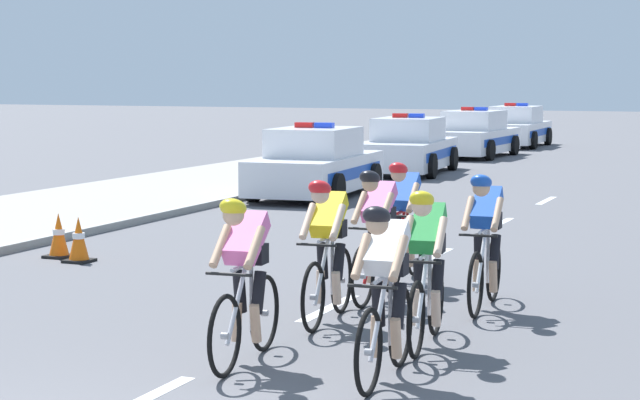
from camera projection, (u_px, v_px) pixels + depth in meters
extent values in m
cube|color=gray|center=(103.00, 202.00, 23.03)|extent=(4.59, 60.00, 0.12)
cube|color=#9E9E99|center=(201.00, 206.00, 22.19)|extent=(0.16, 60.00, 0.13)
cube|color=white|center=(329.00, 308.00, 12.79)|extent=(0.14, 1.60, 0.01)
cube|color=white|center=(434.00, 256.00, 16.46)|extent=(0.14, 1.60, 0.01)
cube|color=white|center=(500.00, 223.00, 20.14)|extent=(0.14, 1.60, 0.01)
cube|color=white|center=(546.00, 201.00, 23.81)|extent=(0.14, 1.60, 0.01)
torus|color=black|center=(225.00, 336.00, 9.82)|extent=(0.11, 0.72, 0.72)
cylinder|color=#99999E|center=(225.00, 336.00, 9.82)|extent=(0.07, 0.07, 0.06)
torus|color=black|center=(265.00, 313.00, 10.77)|extent=(0.11, 0.72, 0.72)
cylinder|color=#99999E|center=(265.00, 313.00, 10.77)|extent=(0.07, 0.07, 0.06)
cylinder|color=silver|center=(243.00, 266.00, 10.19)|extent=(0.09, 0.55, 0.04)
cylinder|color=silver|center=(236.00, 305.00, 10.06)|extent=(0.08, 0.48, 0.63)
cylinder|color=silver|center=(251.00, 295.00, 10.41)|extent=(0.04, 0.04, 0.65)
cylinder|color=black|center=(229.00, 274.00, 9.86)|extent=(0.42, 0.07, 0.03)
cube|color=black|center=(251.00, 258.00, 10.38)|extent=(0.12, 0.23, 0.05)
cube|color=pink|center=(246.00, 238.00, 10.24)|extent=(0.33, 0.57, 0.46)
cube|color=black|center=(251.00, 254.00, 10.36)|extent=(0.30, 0.22, 0.18)
cylinder|color=black|center=(258.00, 293.00, 10.33)|extent=(0.13, 0.23, 0.40)
cylinder|color=tan|center=(255.00, 323.00, 10.28)|extent=(0.10, 0.16, 0.36)
cylinder|color=black|center=(240.00, 292.00, 10.38)|extent=(0.13, 0.18, 0.40)
cylinder|color=tan|center=(237.00, 322.00, 10.33)|extent=(0.10, 0.13, 0.36)
cylinder|color=tan|center=(254.00, 248.00, 9.99)|extent=(0.11, 0.41, 0.35)
cylinder|color=tan|center=(220.00, 246.00, 10.09)|extent=(0.11, 0.41, 0.35)
sphere|color=tan|center=(233.00, 215.00, 9.93)|extent=(0.19, 0.19, 0.19)
ellipsoid|color=yellow|center=(233.00, 208.00, 9.91)|extent=(0.26, 0.33, 0.24)
torus|color=black|center=(369.00, 352.00, 9.25)|extent=(0.09, 0.73, 0.72)
cylinder|color=#99999E|center=(369.00, 352.00, 9.25)|extent=(0.06, 0.06, 0.06)
torus|color=black|center=(401.00, 327.00, 10.19)|extent=(0.09, 0.73, 0.72)
cylinder|color=#99999E|center=(401.00, 327.00, 10.19)|extent=(0.06, 0.06, 0.06)
cylinder|color=silver|center=(384.00, 277.00, 9.61)|extent=(0.07, 0.55, 0.04)
cylinder|color=silver|center=(378.00, 319.00, 9.48)|extent=(0.07, 0.48, 0.63)
cylinder|color=silver|center=(390.00, 308.00, 9.83)|extent=(0.04, 0.04, 0.65)
cylinder|color=black|center=(372.00, 287.00, 9.28)|extent=(0.42, 0.05, 0.03)
cube|color=black|center=(391.00, 269.00, 9.80)|extent=(0.11, 0.23, 0.05)
cube|color=white|center=(387.00, 247.00, 9.66)|extent=(0.31, 0.57, 0.44)
cube|color=black|center=(390.00, 264.00, 9.78)|extent=(0.29, 0.22, 0.18)
cylinder|color=black|center=(399.00, 306.00, 9.74)|extent=(0.12, 0.23, 0.40)
cylinder|color=tan|center=(396.00, 338.00, 9.70)|extent=(0.10, 0.16, 0.36)
cylinder|color=black|center=(378.00, 304.00, 9.80)|extent=(0.12, 0.18, 0.40)
cylinder|color=tan|center=(376.00, 337.00, 9.75)|extent=(0.10, 0.13, 0.36)
cylinder|color=tan|center=(399.00, 258.00, 9.41)|extent=(0.10, 0.41, 0.35)
cylinder|color=tan|center=(361.00, 256.00, 9.51)|extent=(0.10, 0.41, 0.35)
sphere|color=tan|center=(377.00, 224.00, 9.35)|extent=(0.19, 0.19, 0.19)
ellipsoid|color=black|center=(377.00, 216.00, 9.33)|extent=(0.25, 0.33, 0.24)
torus|color=black|center=(313.00, 297.00, 11.54)|extent=(0.11, 0.73, 0.72)
cylinder|color=#99999E|center=(313.00, 297.00, 11.54)|extent=(0.06, 0.06, 0.06)
torus|color=black|center=(342.00, 280.00, 12.49)|extent=(0.11, 0.73, 0.72)
cylinder|color=#99999E|center=(342.00, 280.00, 12.49)|extent=(0.06, 0.06, 0.06)
cylinder|color=silver|center=(327.00, 238.00, 11.91)|extent=(0.08, 0.55, 0.04)
cylinder|color=silver|center=(322.00, 272.00, 11.78)|extent=(0.08, 0.48, 0.63)
cylinder|color=silver|center=(332.00, 264.00, 12.13)|extent=(0.04, 0.04, 0.65)
cylinder|color=black|center=(316.00, 245.00, 11.58)|extent=(0.42, 0.06, 0.03)
cube|color=black|center=(332.00, 232.00, 12.09)|extent=(0.12, 0.23, 0.05)
cube|color=yellow|center=(329.00, 214.00, 11.95)|extent=(0.32, 0.57, 0.46)
cube|color=black|center=(332.00, 228.00, 12.08)|extent=(0.30, 0.22, 0.18)
cylinder|color=black|center=(339.00, 262.00, 12.04)|extent=(0.13, 0.23, 0.40)
cylinder|color=beige|center=(337.00, 288.00, 12.00)|extent=(0.10, 0.16, 0.36)
cylinder|color=black|center=(322.00, 261.00, 12.10)|extent=(0.12, 0.18, 0.40)
cylinder|color=beige|center=(320.00, 287.00, 12.05)|extent=(0.10, 0.13, 0.36)
cylinder|color=beige|center=(338.00, 222.00, 11.71)|extent=(0.11, 0.41, 0.35)
cylinder|color=beige|center=(308.00, 221.00, 11.80)|extent=(0.11, 0.41, 0.35)
sphere|color=beige|center=(320.00, 194.00, 11.64)|extent=(0.19, 0.19, 0.19)
ellipsoid|color=red|center=(320.00, 188.00, 11.63)|extent=(0.26, 0.33, 0.24)
torus|color=black|center=(416.00, 320.00, 10.48)|extent=(0.13, 0.72, 0.72)
cylinder|color=#99999E|center=(416.00, 320.00, 10.48)|extent=(0.07, 0.07, 0.06)
torus|color=black|center=(436.00, 299.00, 11.43)|extent=(0.13, 0.72, 0.72)
cylinder|color=#99999E|center=(436.00, 299.00, 11.43)|extent=(0.07, 0.07, 0.06)
cylinder|color=white|center=(426.00, 254.00, 10.85)|extent=(0.10, 0.55, 0.04)
cylinder|color=white|center=(422.00, 291.00, 10.72)|extent=(0.09, 0.48, 0.63)
cylinder|color=white|center=(430.00, 282.00, 11.07)|extent=(0.04, 0.04, 0.65)
cylinder|color=black|center=(419.00, 262.00, 10.52)|extent=(0.42, 0.08, 0.03)
cube|color=black|center=(430.00, 247.00, 11.04)|extent=(0.12, 0.23, 0.05)
cube|color=green|center=(428.00, 228.00, 10.90)|extent=(0.34, 0.57, 0.46)
cube|color=black|center=(430.00, 243.00, 11.02)|extent=(0.30, 0.23, 0.18)
cylinder|color=black|center=(438.00, 280.00, 10.99)|extent=(0.13, 0.23, 0.40)
cylinder|color=beige|center=(436.00, 308.00, 10.94)|extent=(0.11, 0.16, 0.36)
cylinder|color=black|center=(419.00, 279.00, 11.04)|extent=(0.13, 0.18, 0.40)
cylinder|color=beige|center=(417.00, 307.00, 10.99)|extent=(0.10, 0.13, 0.36)
cylinder|color=beige|center=(440.00, 237.00, 10.65)|extent=(0.12, 0.41, 0.35)
cylinder|color=beige|center=(407.00, 236.00, 10.74)|extent=(0.12, 0.41, 0.35)
sphere|color=beige|center=(422.00, 206.00, 10.58)|extent=(0.19, 0.19, 0.19)
ellipsoid|color=yellow|center=(422.00, 199.00, 10.57)|extent=(0.26, 0.34, 0.24)
torus|color=black|center=(363.00, 276.00, 12.75)|extent=(0.05, 0.72, 0.72)
cylinder|color=#99999E|center=(363.00, 276.00, 12.75)|extent=(0.06, 0.06, 0.06)
torus|color=black|center=(392.00, 263.00, 13.67)|extent=(0.05, 0.72, 0.72)
cylinder|color=#99999E|center=(392.00, 263.00, 13.67)|extent=(0.06, 0.06, 0.06)
cylinder|color=#B21919|center=(377.00, 223.00, 13.10)|extent=(0.04, 0.55, 0.04)
cylinder|color=#B21919|center=(371.00, 254.00, 12.98)|extent=(0.04, 0.48, 0.63)
cylinder|color=#B21919|center=(382.00, 247.00, 13.32)|extent=(0.04, 0.04, 0.65)
cylinder|color=black|center=(366.00, 229.00, 12.78)|extent=(0.42, 0.03, 0.03)
cube|color=black|center=(382.00, 218.00, 13.28)|extent=(0.10, 0.22, 0.05)
cube|color=pink|center=(379.00, 202.00, 13.15)|extent=(0.28, 0.55, 0.46)
cube|color=black|center=(382.00, 215.00, 13.27)|extent=(0.28, 0.20, 0.18)
cylinder|color=black|center=(388.00, 245.00, 13.23)|extent=(0.11, 0.22, 0.40)
cylinder|color=tan|center=(386.00, 269.00, 13.18)|extent=(0.09, 0.15, 0.36)
cylinder|color=black|center=(373.00, 244.00, 13.30)|extent=(0.11, 0.17, 0.40)
cylinder|color=tan|center=(371.00, 268.00, 13.25)|extent=(0.09, 0.12, 0.36)
cylinder|color=tan|center=(386.00, 209.00, 12.89)|extent=(0.08, 0.40, 0.35)
cylinder|color=tan|center=(359.00, 208.00, 13.02)|extent=(0.08, 0.40, 0.35)
sphere|color=tan|center=(370.00, 183.00, 12.85)|extent=(0.19, 0.19, 0.19)
ellipsoid|color=black|center=(370.00, 178.00, 12.83)|extent=(0.23, 0.31, 0.24)
torus|color=black|center=(476.00, 285.00, 12.22)|extent=(0.08, 0.73, 0.72)
cylinder|color=#99999E|center=(476.00, 285.00, 12.22)|extent=(0.06, 0.06, 0.06)
torus|color=black|center=(494.00, 270.00, 13.16)|extent=(0.08, 0.73, 0.72)
cylinder|color=#99999E|center=(494.00, 270.00, 13.16)|extent=(0.06, 0.06, 0.06)
cylinder|color=white|center=(485.00, 230.00, 12.58)|extent=(0.07, 0.55, 0.04)
cylinder|color=white|center=(481.00, 261.00, 12.45)|extent=(0.07, 0.48, 0.63)
cylinder|color=white|center=(488.00, 254.00, 12.80)|extent=(0.04, 0.04, 0.65)
cylinder|color=black|center=(478.00, 236.00, 12.26)|extent=(0.42, 0.05, 0.03)
cube|color=black|center=(488.00, 224.00, 12.77)|extent=(0.11, 0.23, 0.05)
cube|color=blue|center=(486.00, 207.00, 12.63)|extent=(0.31, 0.57, 0.44)
cube|color=black|center=(488.00, 220.00, 12.75)|extent=(0.29, 0.21, 0.18)
cylinder|color=black|center=(495.00, 252.00, 12.71)|extent=(0.12, 0.23, 0.40)
cylinder|color=tan|center=(493.00, 277.00, 12.67)|extent=(0.10, 0.16, 0.36)
cylinder|color=black|center=(479.00, 251.00, 12.77)|extent=(0.12, 0.17, 0.40)
cylinder|color=tan|center=(477.00, 276.00, 12.73)|extent=(0.10, 0.13, 0.36)
cylinder|color=tan|center=(497.00, 214.00, 12.38)|extent=(0.10, 0.40, 0.35)
cylinder|color=tan|center=(468.00, 213.00, 12.49)|extent=(0.10, 0.40, 0.35)
sphere|color=tan|center=(481.00, 188.00, 12.32)|extent=(0.19, 0.19, 0.19)
ellipsoid|color=blue|center=(481.00, 182.00, 12.30)|extent=(0.25, 0.33, 0.24)
torus|color=black|center=(393.00, 259.00, 13.93)|extent=(0.08, 0.73, 0.72)
cylinder|color=#99999E|center=(393.00, 259.00, 13.93)|extent=(0.06, 0.06, 0.06)
torus|color=black|center=(414.00, 248.00, 14.86)|extent=(0.08, 0.73, 0.72)
cylinder|color=#99999E|center=(414.00, 248.00, 14.86)|extent=(0.06, 0.06, 0.06)
cylinder|color=#B21919|center=(403.00, 211.00, 14.29)|extent=(0.06, 0.55, 0.04)
cylinder|color=#B21919|center=(399.00, 239.00, 14.16)|extent=(0.06, 0.48, 0.63)
cylinder|color=#B21919|center=(407.00, 233.00, 14.51)|extent=(0.04, 0.04, 0.65)
cylinder|color=black|center=(395.00, 216.00, 13.96)|extent=(0.42, 0.05, 0.03)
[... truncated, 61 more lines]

